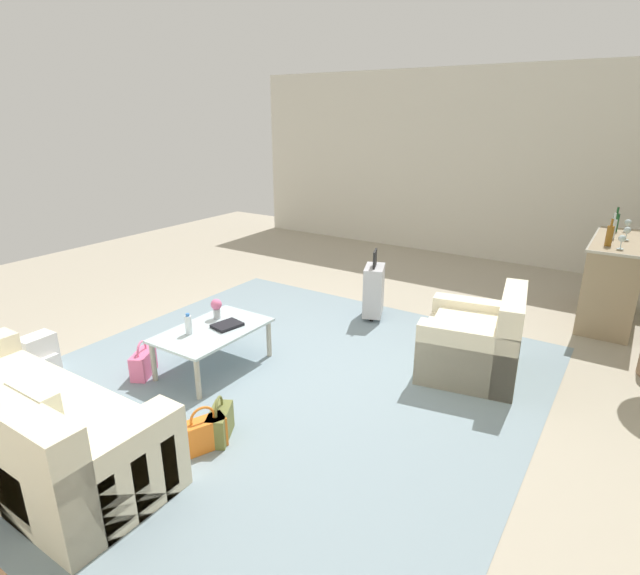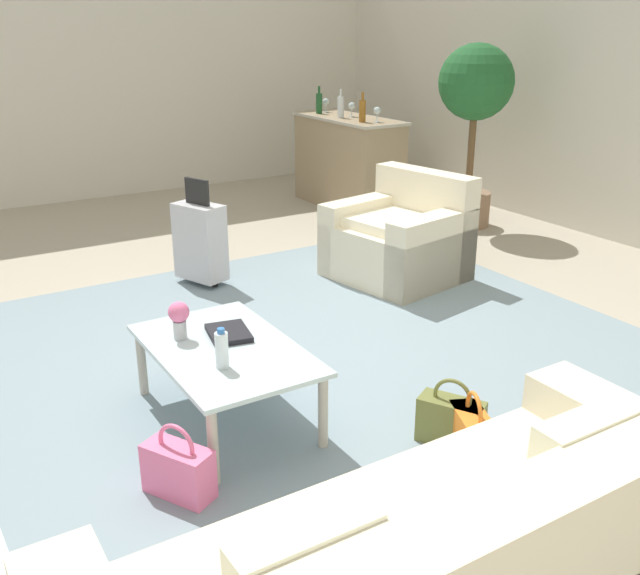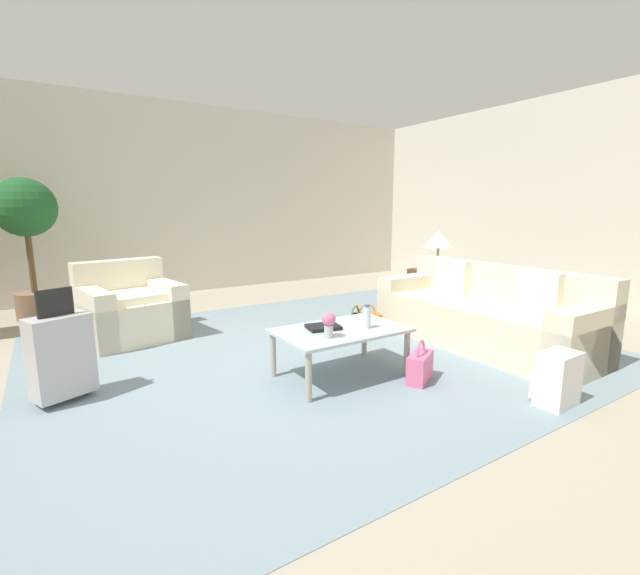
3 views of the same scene
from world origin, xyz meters
The scene contains 18 objects.
ground_plane centered at (0.00, 0.00, 0.00)m, with size 12.00×12.00×0.00m, color #A89E89.
wall_back centered at (0.00, 4.06, 1.55)m, with size 10.24×0.12×3.10m, color beige.
wall_right centered at (5.06, 0.00, 1.55)m, with size 0.12×8.00×3.10m, color beige.
area_rug centered at (0.60, 0.20, 0.00)m, with size 5.20×4.40×0.01m, color gray.
couch centered at (2.19, -0.60, 0.30)m, with size 0.87×2.26×0.83m.
armchair centered at (-0.91, 1.67, 0.30)m, with size 1.08×1.02×0.84m.
coffee_table centered at (0.40, -0.50, 0.37)m, with size 1.08×0.68×0.42m.
water_bottle centered at (0.60, -0.60, 0.51)m, with size 0.06×0.06×0.20m.
coffee_table_book centered at (0.28, -0.42, 0.43)m, with size 0.27×0.20×0.03m, color black.
flower_vase centered at (0.18, -0.65, 0.54)m, with size 0.11×0.11×0.21m.
side_table centered at (3.20, 1.00, 0.26)m, with size 0.61×0.61×0.53m, color #513823.
table_lamp centered at (3.20, 1.00, 0.96)m, with size 0.44×0.44×0.56m.
suitcase_silver centered at (-1.60, 0.20, 0.36)m, with size 0.45×0.35×0.85m.
handbag_olive centered at (1.20, 0.34, 0.13)m, with size 0.35×0.28×0.36m.
handbag_pink centered at (0.88, -0.96, 0.13)m, with size 0.35×0.28×0.36m.
handbag_orange centered at (1.36, 0.33, 0.13)m, with size 0.35×0.26×0.36m.
backpack_white centered at (1.40, -1.79, 0.19)m, with size 0.31×0.26×0.40m.
potted_ficus centered at (-1.80, 3.20, 1.22)m, with size 0.73×0.73×1.79m.
Camera 3 is at (-1.61, -3.32, 1.41)m, focal length 24.00 mm.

